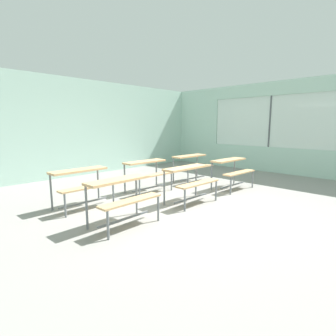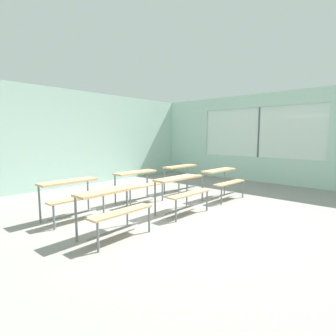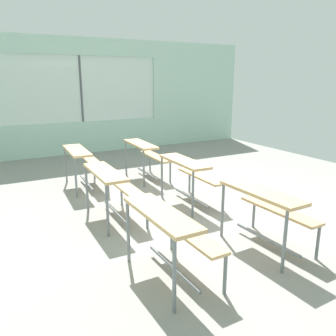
% 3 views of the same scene
% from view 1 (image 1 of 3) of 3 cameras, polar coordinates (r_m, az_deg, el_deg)
% --- Properties ---
extents(ground, '(10.00, 9.00, 0.05)m').
position_cam_1_polar(ground, '(5.29, 3.29, -8.49)').
color(ground, gray).
extents(wall_back, '(10.00, 0.12, 3.00)m').
position_cam_1_polar(wall_back, '(8.68, -19.85, 8.21)').
color(wall_back, silver).
rests_on(wall_back, ground).
extents(wall_right, '(0.12, 9.00, 3.00)m').
position_cam_1_polar(wall_right, '(9.35, 24.83, 7.62)').
color(wall_right, silver).
rests_on(wall_right, ground).
extents(desk_bench_r0c0, '(1.12, 0.63, 0.74)m').
position_cam_1_polar(desk_bench_r0c0, '(4.24, -9.87, -4.88)').
color(desk_bench_r0c0, tan).
rests_on(desk_bench_r0c0, ground).
extents(desk_bench_r0c1, '(1.11, 0.60, 0.74)m').
position_cam_1_polar(desk_bench_r0c1, '(5.38, 4.85, -1.72)').
color(desk_bench_r0c1, tan).
rests_on(desk_bench_r0c1, ground).
extents(desk_bench_r0c2, '(1.12, 0.63, 0.74)m').
position_cam_1_polar(desk_bench_r0c2, '(6.73, 13.80, 0.28)').
color(desk_bench_r0c2, tan).
rests_on(desk_bench_r0c2, ground).
extents(desk_bench_r1c0, '(1.11, 0.61, 0.74)m').
position_cam_1_polar(desk_bench_r1c0, '(5.31, -18.23, -2.31)').
color(desk_bench_r1c0, tan).
rests_on(desk_bench_r1c0, ground).
extents(desk_bench_r1c1, '(1.11, 0.60, 0.74)m').
position_cam_1_polar(desk_bench_r1c1, '(6.26, -4.41, -0.15)').
color(desk_bench_r1c1, tan).
rests_on(desk_bench_r1c1, ground).
extents(desk_bench_r1c2, '(1.13, 0.64, 0.74)m').
position_cam_1_polar(desk_bench_r1c2, '(7.42, 5.31, 1.35)').
color(desk_bench_r1c2, tan).
rests_on(desk_bench_r1c2, ground).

